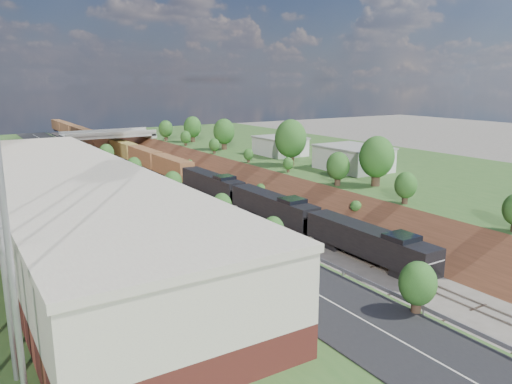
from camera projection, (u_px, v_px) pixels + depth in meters
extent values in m
cube|color=#335C26|center=(360.00, 172.00, 101.20)|extent=(44.00, 180.00, 5.00)
cube|color=brown|center=(154.00, 214.00, 78.92)|extent=(10.00, 180.00, 10.00)
cube|color=brown|center=(269.00, 197.00, 90.33)|extent=(10.00, 180.00, 10.00)
cube|color=gray|center=(202.00, 206.00, 83.26)|extent=(1.58, 180.00, 0.18)
cube|color=gray|center=(229.00, 202.00, 85.96)|extent=(1.58, 180.00, 0.18)
cube|color=black|center=(124.00, 186.00, 75.47)|extent=(8.00, 180.00, 0.10)
cube|color=#99999E|center=(150.00, 180.00, 77.49)|extent=(0.06, 171.00, 0.30)
cube|color=#943930|center=(70.00, 228.00, 50.58)|extent=(14.00, 62.00, 2.20)
cube|color=beige|center=(68.00, 196.00, 49.87)|extent=(14.00, 62.00, 4.30)
cube|color=beige|center=(66.00, 173.00, 49.34)|extent=(14.30, 62.30, 0.50)
cylinder|color=#99999E|center=(8.00, 240.00, 21.56)|extent=(0.30, 0.30, 18.00)
cube|color=gray|center=(65.00, 149.00, 129.19)|extent=(1.50, 8.00, 6.20)
cube|color=gray|center=(150.00, 144.00, 141.13)|extent=(1.50, 8.00, 6.20)
cube|color=gray|center=(109.00, 135.00, 134.48)|extent=(24.00, 8.00, 1.00)
cube|color=gray|center=(113.00, 133.00, 131.00)|extent=(24.00, 0.30, 0.80)
cube|color=gray|center=(104.00, 131.00, 137.61)|extent=(24.00, 0.30, 0.80)
cube|color=silver|center=(353.00, 159.00, 88.67)|extent=(9.00, 12.00, 4.00)
cube|color=silver|center=(280.00, 147.00, 106.63)|extent=(8.00, 10.00, 3.60)
cylinder|color=#473323|center=(376.00, 177.00, 75.54)|extent=(1.30, 1.30, 2.62)
ellipsoid|color=#2E591F|center=(377.00, 157.00, 74.84)|extent=(5.25, 5.25, 6.30)
cylinder|color=#473323|center=(306.00, 255.00, 44.23)|extent=(0.66, 0.66, 1.22)
ellipsoid|color=#2E591F|center=(306.00, 239.00, 43.90)|extent=(2.45, 2.45, 2.94)
cube|color=black|center=(410.00, 275.00, 53.08)|extent=(2.40, 4.00, 0.90)
cube|color=black|center=(368.00, 241.00, 57.94)|extent=(3.14, 18.84, 3.10)
cube|color=black|center=(423.00, 267.00, 51.54)|extent=(2.89, 3.00, 1.80)
cube|color=silver|center=(423.00, 258.00, 51.32)|extent=(2.89, 3.00, 0.15)
cube|color=black|center=(402.00, 239.00, 53.51)|extent=(3.08, 3.10, 0.90)
cube|color=black|center=(273.00, 205.00, 74.33)|extent=(3.14, 18.84, 3.10)
cube|color=black|center=(212.00, 183.00, 90.72)|extent=(3.14, 18.84, 3.10)
cube|color=brown|center=(98.00, 139.00, 154.44)|extent=(3.14, 133.61, 3.77)
imported|color=black|center=(211.00, 224.00, 52.25)|extent=(5.44, 7.41, 1.87)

